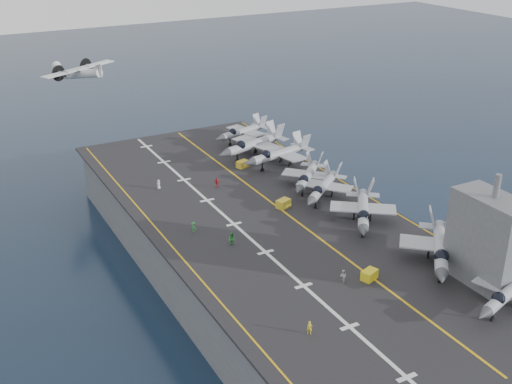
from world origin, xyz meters
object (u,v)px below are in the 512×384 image
island_superstructure (490,230)px  transport_plane (80,74)px  fighter_jet_0 (509,291)px  tow_cart_a (369,275)px

island_superstructure → transport_plane: bearing=107.1°
island_superstructure → transport_plane: island_superstructure is taller
fighter_jet_0 → transport_plane: (-26.14, 96.90, 8.98)m
fighter_jet_0 → tow_cart_a: size_ratio=6.18×
island_superstructure → tow_cart_a: (-12.56, 7.34, -6.85)m
transport_plane → fighter_jet_0: bearing=-74.9°
fighter_jet_0 → tow_cart_a: fighter_jet_0 is taller
island_superstructure → tow_cart_a: size_ratio=5.94×
island_superstructure → transport_plane: size_ratio=0.64×
fighter_jet_0 → transport_plane: size_ratio=0.66×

